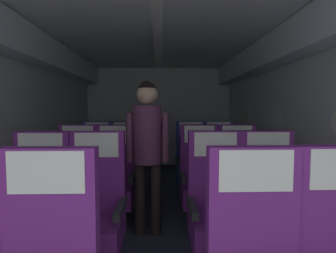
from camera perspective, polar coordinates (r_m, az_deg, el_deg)
name	(u,v)px	position (r m, az deg, el deg)	size (l,w,h in m)	color
ground	(158,225)	(3.10, -2.32, -20.86)	(3.52, 6.59, 0.02)	#2D3342
fuselage_shell	(158,82)	(3.11, -2.33, 9.88)	(3.40, 6.24, 2.28)	silver
seat_b_left_window	(38,214)	(2.38, -26.91, -16.87)	(0.48, 0.48, 1.10)	#38383D
seat_b_left_aisle	(95,212)	(2.25, -15.83, -17.84)	(0.48, 0.48, 1.10)	#38383D
seat_b_right_aisle	(271,210)	(2.37, 21.82, -16.78)	(0.48, 0.48, 1.10)	#38383D
seat_b_right_window	(217,211)	(2.24, 10.79, -17.82)	(0.48, 0.48, 1.10)	#38383D
seat_c_left_window	(76,181)	(3.21, -19.63, -11.31)	(0.48, 0.48, 1.10)	#38383D
seat_c_left_aisle	(114,181)	(3.08, -11.77, -11.78)	(0.48, 0.48, 1.10)	#38383D
seat_c_right_aisle	(239,180)	(3.17, 15.37, -11.40)	(0.48, 0.48, 1.10)	#38383D
seat_c_right_window	(200,180)	(3.08, 7.11, -11.74)	(0.48, 0.48, 1.10)	#38383D
seat_d_left_window	(96,164)	(4.07, -15.64, -8.03)	(0.48, 0.48, 1.10)	#38383D
seat_d_left_aisle	(125,164)	(3.96, -9.51, -8.25)	(0.48, 0.48, 1.10)	#38383D
seat_d_right_aisle	(219,163)	(4.05, 11.27, -8.03)	(0.48, 0.48, 1.10)	#38383D
seat_d_right_window	(191,164)	(3.95, 5.22, -8.25)	(0.48, 0.48, 1.10)	#38383D
flight_attendant	(147,141)	(2.61, -4.60, -3.28)	(0.43, 0.28, 1.56)	black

